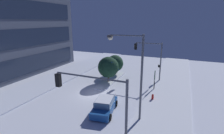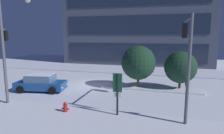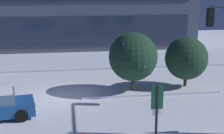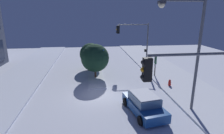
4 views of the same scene
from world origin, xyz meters
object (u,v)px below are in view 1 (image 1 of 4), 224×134
object	(u,v)px
street_lamp_arched	(132,66)
fire_hydrant	(153,97)
traffic_light_corner_near_right	(150,54)
traffic_light_corner_near_left	(94,97)
decorated_tree_left_of_median	(108,67)
parking_info_sign	(155,78)
decorated_tree_median	(115,63)
car_near	(105,106)

from	to	relation	value
street_lamp_arched	fire_hydrant	size ratio (longest dim) A/B	10.43
traffic_light_corner_near_right	street_lamp_arched	size ratio (longest dim) A/B	0.75
traffic_light_corner_near_left	fire_hydrant	distance (m)	10.45
fire_hydrant	decorated_tree_left_of_median	bearing A→B (deg)	64.24
traffic_light_corner_near_right	decorated_tree_left_of_median	distance (m)	6.78
parking_info_sign	decorated_tree_left_of_median	bearing A→B (deg)	-4.22
parking_info_sign	decorated_tree_left_of_median	size ratio (longest dim) A/B	0.68
street_lamp_arched	decorated_tree_median	bearing A→B (deg)	-63.36
traffic_light_corner_near_left	decorated_tree_left_of_median	bearing A→B (deg)	-69.99
traffic_light_corner_near_left	car_near	bearing A→B (deg)	-72.91
street_lamp_arched	decorated_tree_left_of_median	size ratio (longest dim) A/B	2.03
parking_info_sign	street_lamp_arched	bearing A→B (deg)	81.84
parking_info_sign	decorated_tree_median	xyz separation A→B (m)	(3.98, 7.38, 0.36)
fire_hydrant	decorated_tree_left_of_median	world-z (taller)	decorated_tree_left_of_median
car_near	fire_hydrant	distance (m)	6.19
car_near	parking_info_sign	distance (m)	8.79
parking_info_sign	decorated_tree_left_of_median	world-z (taller)	decorated_tree_left_of_median
traffic_light_corner_near_left	street_lamp_arched	xyz separation A→B (m)	(4.63, -1.36, 1.20)
car_near	decorated_tree_left_of_median	bearing A→B (deg)	11.92
decorated_tree_left_of_median	fire_hydrant	bearing A→B (deg)	-115.76
parking_info_sign	decorated_tree_median	bearing A→B (deg)	-30.38
traffic_light_corner_near_left	parking_info_sign	xyz separation A→B (m)	(12.71, -2.23, -2.33)
street_lamp_arched	decorated_tree_left_of_median	xyz separation A→B (m)	(8.34, 6.09, -2.84)
parking_info_sign	decorated_tree_median	distance (m)	8.40
traffic_light_corner_near_left	traffic_light_corner_near_right	size ratio (longest dim) A/B	0.96
car_near	fire_hydrant	world-z (taller)	car_near
fire_hydrant	traffic_light_corner_near_left	bearing A→B (deg)	164.53
street_lamp_arched	decorated_tree_left_of_median	bearing A→B (deg)	-55.63
traffic_light_corner_near_right	decorated_tree_median	xyz separation A→B (m)	(0.11, 5.91, -2.05)
traffic_light_corner_near_left	parking_info_sign	world-z (taller)	traffic_light_corner_near_left
car_near	street_lamp_arched	size ratio (longest dim) A/B	0.57
street_lamp_arched	parking_info_sign	bearing A→B (deg)	-97.86
car_near	street_lamp_arched	xyz separation A→B (m)	(-0.17, -2.84, 4.53)
street_lamp_arched	traffic_light_corner_near_left	bearing A→B (deg)	71.86
traffic_light_corner_near_left	traffic_light_corner_near_right	distance (m)	16.60
traffic_light_corner_near_right	fire_hydrant	world-z (taller)	traffic_light_corner_near_right
parking_info_sign	decorated_tree_median	world-z (taller)	decorated_tree_median
traffic_light_corner_near_right	decorated_tree_left_of_median	xyz separation A→B (m)	(-3.61, 5.48, -1.73)
parking_info_sign	car_near	bearing A→B (deg)	62.87
traffic_light_corner_near_left	decorated_tree_median	xyz separation A→B (m)	(16.69, 5.16, -1.96)
car_near	parking_info_sign	size ratio (longest dim) A/B	1.70
traffic_light_corner_near_left	parking_info_sign	bearing A→B (deg)	-99.93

